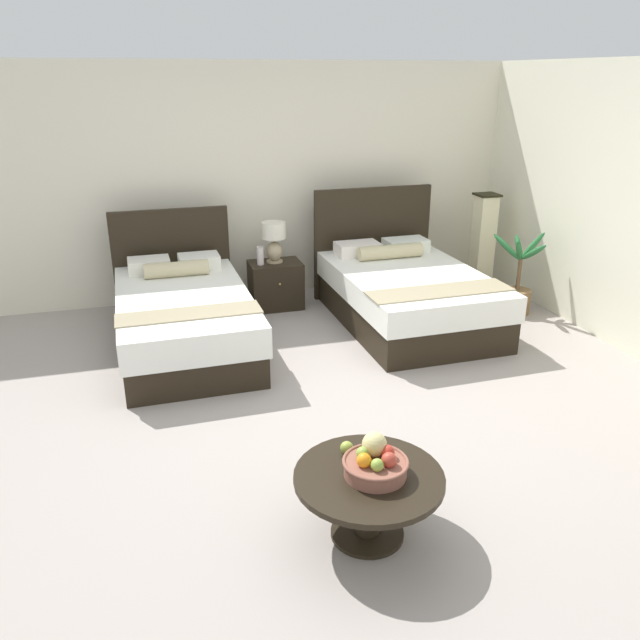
% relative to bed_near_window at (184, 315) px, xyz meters
% --- Properties ---
extents(ground_plane, '(9.33, 9.54, 0.02)m').
position_rel_bed_near_window_xyz_m(ground_plane, '(1.14, -1.57, -0.32)').
color(ground_plane, '#A29790').
extents(wall_back, '(9.33, 0.12, 2.58)m').
position_rel_bed_near_window_xyz_m(wall_back, '(1.14, 1.40, 0.99)').
color(wall_back, '#ECE4CA').
rests_on(wall_back, ground).
extents(bed_near_window, '(1.25, 2.21, 1.13)m').
position_rel_bed_near_window_xyz_m(bed_near_window, '(0.00, 0.00, 0.00)').
color(bed_near_window, black).
rests_on(bed_near_window, ground).
extents(bed_near_corner, '(1.42, 2.14, 1.25)m').
position_rel_bed_near_window_xyz_m(bed_near_corner, '(2.27, 0.00, 0.01)').
color(bed_near_corner, black).
rests_on(bed_near_corner, ground).
extents(nightstand, '(0.56, 0.44, 0.51)m').
position_rel_bed_near_window_xyz_m(nightstand, '(1.07, 0.82, -0.05)').
color(nightstand, black).
rests_on(nightstand, ground).
extents(table_lamp, '(0.26, 0.26, 0.44)m').
position_rel_bed_near_window_xyz_m(table_lamp, '(1.07, 0.84, 0.47)').
color(table_lamp, tan).
rests_on(table_lamp, nightstand).
extents(vase, '(0.08, 0.08, 0.20)m').
position_rel_bed_near_window_xyz_m(vase, '(0.90, 0.78, 0.31)').
color(vase, silver).
rests_on(vase, nightstand).
extents(coffee_table, '(0.83, 0.83, 0.40)m').
position_rel_bed_near_window_xyz_m(coffee_table, '(0.75, -3.02, -0.01)').
color(coffee_table, black).
rests_on(coffee_table, ground).
extents(fruit_bowl, '(0.36, 0.36, 0.21)m').
position_rel_bed_near_window_xyz_m(fruit_bowl, '(0.79, -3.02, 0.17)').
color(fruit_bowl, '#8E5645').
rests_on(fruit_bowl, coffee_table).
extents(loose_apple, '(0.08, 0.08, 0.08)m').
position_rel_bed_near_window_xyz_m(loose_apple, '(0.70, -2.79, 0.13)').
color(loose_apple, '#92A53D').
rests_on(loose_apple, coffee_table).
extents(floor_lamp_corner, '(0.26, 0.26, 1.16)m').
position_rel_bed_near_window_xyz_m(floor_lamp_corner, '(3.56, 0.74, 0.27)').
color(floor_lamp_corner, black).
rests_on(floor_lamp_corner, ground).
extents(potted_palm, '(0.50, 0.58, 0.91)m').
position_rel_bed_near_window_xyz_m(potted_palm, '(3.54, -0.09, -0.05)').
color(potted_palm, brown).
rests_on(potted_palm, ground).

